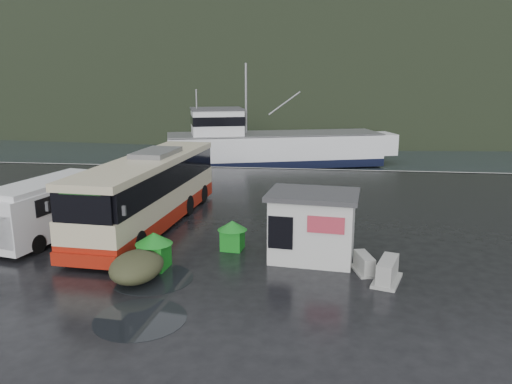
# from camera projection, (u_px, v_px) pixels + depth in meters

# --- Properties ---
(ground) EXTENTS (160.00, 160.00, 0.00)m
(ground) POSITION_uv_depth(u_px,v_px,m) (184.00, 249.00, 22.09)
(ground) COLOR black
(ground) RESTS_ON ground
(harbor_water) EXTENTS (300.00, 180.00, 0.02)m
(harbor_water) POSITION_uv_depth(u_px,v_px,m) (295.00, 105.00, 128.41)
(harbor_water) COLOR black
(harbor_water) RESTS_ON ground
(quay_edge) EXTENTS (160.00, 0.60, 1.50)m
(quay_edge) POSITION_uv_depth(u_px,v_px,m) (246.00, 168.00, 41.42)
(quay_edge) COLOR #999993
(quay_edge) RESTS_ON ground
(headland) EXTENTS (780.00, 540.00, 570.00)m
(headland) POSITION_uv_depth(u_px,v_px,m) (325.00, 90.00, 262.58)
(headland) COLOR black
(headland) RESTS_ON ground
(coach_bus) EXTENTS (4.25, 13.41, 3.74)m
(coach_bus) POSITION_uv_depth(u_px,v_px,m) (151.00, 225.00, 25.72)
(coach_bus) COLOR #C2B693
(coach_bus) RESTS_ON ground
(white_van) EXTENTS (3.63, 6.98, 2.78)m
(white_van) POSITION_uv_depth(u_px,v_px,m) (51.00, 237.00, 23.71)
(white_van) COLOR silver
(white_van) RESTS_ON ground
(waste_bin_left) EXTENTS (1.17, 1.17, 1.49)m
(waste_bin_left) POSITION_uv_depth(u_px,v_px,m) (155.00, 268.00, 19.92)
(waste_bin_left) COLOR #167D1D
(waste_bin_left) RESTS_ON ground
(waste_bin_right) EXTENTS (1.04, 1.04, 1.31)m
(waste_bin_right) POSITION_uv_depth(u_px,v_px,m) (233.00, 249.00, 22.07)
(waste_bin_right) COLOR #167D1D
(waste_bin_right) RESTS_ON ground
(dome_tent) EXTENTS (1.93, 2.69, 1.06)m
(dome_tent) POSITION_uv_depth(u_px,v_px,m) (138.00, 280.00, 18.79)
(dome_tent) COLOR #373922
(dome_tent) RESTS_ON ground
(ticket_kiosk) EXTENTS (3.96, 3.18, 2.86)m
(ticket_kiosk) POSITION_uv_depth(u_px,v_px,m) (312.00, 258.00, 20.97)
(ticket_kiosk) COLOR beige
(ticket_kiosk) RESTS_ON ground
(jersey_barrier_a) EXTENTS (1.38, 1.95, 0.88)m
(jersey_barrier_a) POSITION_uv_depth(u_px,v_px,m) (387.00, 282.00, 18.59)
(jersey_barrier_a) COLOR #999993
(jersey_barrier_a) RESTS_ON ground
(jersey_barrier_b) EXTENTS (1.04, 1.56, 0.72)m
(jersey_barrier_b) POSITION_uv_depth(u_px,v_px,m) (364.00, 272.00, 19.53)
(jersey_barrier_b) COLOR #999993
(jersey_barrier_b) RESTS_ON ground
(fishing_trawler) EXTENTS (25.56, 12.48, 10.01)m
(fishing_trawler) POSITION_uv_depth(u_px,v_px,m) (275.00, 152.00, 50.28)
(fishing_trawler) COLOR silver
(fishing_trawler) RESTS_ON ground
(puddles) EXTENTS (3.67, 6.16, 0.01)m
(puddles) POSITION_uv_depth(u_px,v_px,m) (147.00, 296.00, 17.39)
(puddles) COLOR black
(puddles) RESTS_ON ground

